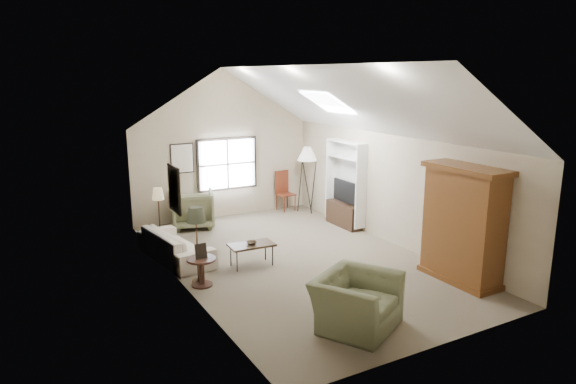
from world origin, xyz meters
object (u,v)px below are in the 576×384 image
armchair_near (356,302)px  coffee_table (252,255)px  side_table (202,272)px  sofa (176,245)px  armoire (463,224)px  armchair_far (193,209)px  side_chair (286,191)px

armchair_near → coffee_table: (-0.30, 3.14, -0.18)m
coffee_table → side_table: 1.32m
side_table → armchair_near: bearing=-60.0°
sofa → coffee_table: size_ratio=2.35×
armoire → coffee_table: (-3.14, 2.60, -0.87)m
armchair_far → armoire: bearing=136.8°
sofa → coffee_table: sofa is taller
sofa → armchair_far: 2.35m
armchair_near → side_chair: size_ratio=1.12×
armoire → armchair_near: size_ratio=1.74×
sofa → side_chair: 4.63m
coffee_table → side_chair: side_chair is taller
coffee_table → side_table: bearing=-159.2°
sofa → armchair_near: 4.54m
armchair_near → side_table: armchair_near is taller
sofa → coffee_table: (1.24, -1.13, -0.08)m
armoire → side_table: bearing=154.1°
armoire → armchair_near: bearing=-169.2°
sofa → armchair_near: bearing=-168.5°
armoire → armchair_far: armoire is taller
armchair_near → armchair_far: armchair_far is taller
sofa → armchair_far: (1.10, 2.07, 0.16)m
armchair_far → side_chair: bearing=-156.8°
sofa → side_chair: bearing=-67.4°
coffee_table → side_chair: size_ratio=0.80×
sofa → side_table: 1.60m
coffee_table → sofa: bearing=137.6°
side_chair → side_table: bearing=-141.7°
armoire → side_table: (-4.38, 2.13, -0.83)m
side_table → side_chair: bearing=45.0°
side_chair → armoire: bearing=-92.9°
armchair_far → coffee_table: size_ratio=1.15×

